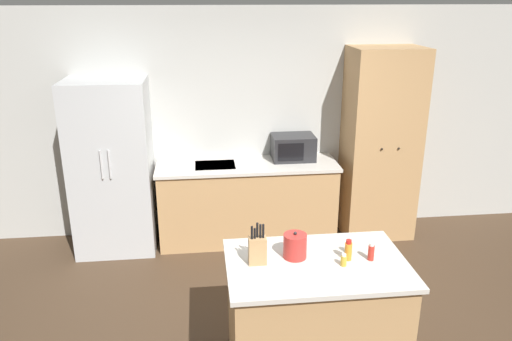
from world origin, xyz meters
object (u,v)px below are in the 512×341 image
(spice_bottle_tall_dark, at_px, (371,252))
(microwave, at_px, (293,147))
(pantry_cabinet, at_px, (380,145))
(knife_block, at_px, (258,250))
(spice_bottle_green_herb, at_px, (349,247))
(spice_bottle_amber_oil, at_px, (348,250))
(kettle, at_px, (295,246))
(refrigerator, at_px, (112,167))
(spice_bottle_short_red, at_px, (344,260))

(spice_bottle_tall_dark, bearing_deg, microwave, 93.45)
(pantry_cabinet, bearing_deg, knife_block, -127.58)
(pantry_cabinet, bearing_deg, microwave, 174.39)
(microwave, height_order, spice_bottle_tall_dark, microwave)
(knife_block, bearing_deg, spice_bottle_green_herb, 5.86)
(spice_bottle_amber_oil, relative_size, kettle, 0.77)
(spice_bottle_tall_dark, bearing_deg, spice_bottle_amber_oil, 172.18)
(refrigerator, relative_size, spice_bottle_short_red, 20.65)
(spice_bottle_tall_dark, height_order, spice_bottle_short_red, spice_bottle_tall_dark)
(pantry_cabinet, distance_m, spice_bottle_tall_dark, 2.37)
(spice_bottle_green_herb, distance_m, kettle, 0.41)
(spice_bottle_short_red, bearing_deg, spice_bottle_amber_oil, 55.28)
(refrigerator, bearing_deg, spice_bottle_short_red, -49.16)
(pantry_cabinet, height_order, spice_bottle_tall_dark, pantry_cabinet)
(knife_block, bearing_deg, spice_bottle_amber_oil, -1.92)
(spice_bottle_short_red, relative_size, kettle, 0.45)
(spice_bottle_tall_dark, distance_m, spice_bottle_green_herb, 0.17)
(microwave, relative_size, kettle, 2.34)
(spice_bottle_green_herb, xyz_separation_m, kettle, (-0.41, -0.01, 0.04))
(microwave, height_order, kettle, microwave)
(spice_bottle_green_herb, bearing_deg, spice_bottle_short_red, -117.43)
(spice_bottle_short_red, xyz_separation_m, spice_bottle_green_herb, (0.09, 0.17, 0.01))
(kettle, bearing_deg, spice_bottle_green_herb, 1.82)
(knife_block, relative_size, spice_bottle_amber_oil, 1.97)
(spice_bottle_green_herb, bearing_deg, spice_bottle_amber_oil, -110.29)
(refrigerator, height_order, kettle, refrigerator)
(refrigerator, distance_m, spice_bottle_amber_oil, 2.92)
(knife_block, xyz_separation_m, kettle, (0.28, 0.06, -0.02))
(pantry_cabinet, bearing_deg, refrigerator, -179.26)
(microwave, bearing_deg, refrigerator, -176.12)
(microwave, distance_m, spice_bottle_amber_oil, 2.29)
(refrigerator, relative_size, spice_bottle_green_herb, 18.20)
(spice_bottle_green_herb, height_order, kettle, kettle)
(spice_bottle_short_red, bearing_deg, kettle, 153.49)
(spice_bottle_tall_dark, relative_size, spice_bottle_amber_oil, 0.87)
(spice_bottle_green_herb, bearing_deg, refrigerator, 134.40)
(refrigerator, distance_m, spice_bottle_green_herb, 2.88)
(refrigerator, distance_m, knife_block, 2.51)
(spice_bottle_short_red, distance_m, spice_bottle_green_herb, 0.19)
(kettle, bearing_deg, refrigerator, 127.85)
(refrigerator, relative_size, spice_bottle_tall_dark, 13.87)
(kettle, bearing_deg, pantry_cabinet, 56.65)
(refrigerator, bearing_deg, pantry_cabinet, 0.74)
(pantry_cabinet, bearing_deg, kettle, -123.35)
(pantry_cabinet, xyz_separation_m, spice_bottle_amber_oil, (-1.02, -2.19, -0.11))
(spice_bottle_short_red, bearing_deg, microwave, 88.10)
(knife_block, height_order, spice_bottle_amber_oil, knife_block)
(spice_bottle_short_red, distance_m, spice_bottle_amber_oil, 0.10)
(refrigerator, relative_size, knife_block, 6.09)
(pantry_cabinet, xyz_separation_m, spice_bottle_tall_dark, (-0.85, -2.21, -0.12))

